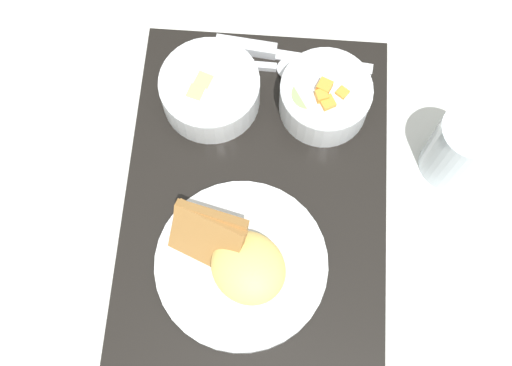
% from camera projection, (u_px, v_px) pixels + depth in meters
% --- Properties ---
extents(ground_plane, '(4.00, 4.00, 0.00)m').
position_uv_depth(ground_plane, '(256.00, 194.00, 0.80)').
color(ground_plane, silver).
extents(serving_tray, '(0.45, 0.33, 0.01)m').
position_uv_depth(serving_tray, '(256.00, 193.00, 0.80)').
color(serving_tray, black).
rests_on(serving_tray, ground_plane).
extents(bowl_salad, '(0.11, 0.11, 0.07)m').
position_uv_depth(bowl_salad, '(325.00, 97.00, 0.80)').
color(bowl_salad, silver).
rests_on(bowl_salad, serving_tray).
extents(bowl_soup, '(0.13, 0.13, 0.05)m').
position_uv_depth(bowl_soup, '(210.00, 90.00, 0.81)').
color(bowl_soup, silver).
rests_on(bowl_soup, serving_tray).
extents(plate_main, '(0.20, 0.20, 0.08)m').
position_uv_depth(plate_main, '(239.00, 261.00, 0.74)').
color(plate_main, silver).
rests_on(plate_main, serving_tray).
extents(knife, '(0.04, 0.21, 0.02)m').
position_uv_depth(knife, '(262.00, 50.00, 0.85)').
color(knife, silver).
rests_on(knife, serving_tray).
extents(spoon, '(0.04, 0.15, 0.01)m').
position_uv_depth(spoon, '(279.00, 68.00, 0.84)').
color(spoon, silver).
rests_on(spoon, serving_tray).
extents(glass_water, '(0.07, 0.07, 0.11)m').
position_uv_depth(glass_water, '(458.00, 150.00, 0.77)').
color(glass_water, silver).
rests_on(glass_water, ground_plane).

